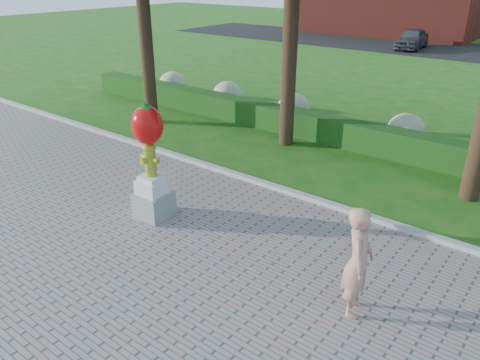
{
  "coord_description": "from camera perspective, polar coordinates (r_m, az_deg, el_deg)",
  "views": [
    {
      "loc": [
        5.34,
        -5.73,
        5.04
      ],
      "look_at": [
        0.08,
        1.0,
        1.14
      ],
      "focal_mm": 35.0,
      "sensor_mm": 36.0,
      "label": 1
    }
  ],
  "objects": [
    {
      "name": "ground",
      "position": [
        9.31,
        -4.24,
        -8.26
      ],
      "size": [
        100.0,
        100.0,
        0.0
      ],
      "primitive_type": "plane",
      "color": "#195615",
      "rests_on": "ground"
    },
    {
      "name": "curb",
      "position": [
        11.37,
        5.87,
        -1.45
      ],
      "size": [
        40.0,
        0.18,
        0.15
      ],
      "primitive_type": "cube",
      "color": "#ADADA5",
      "rests_on": "ground"
    },
    {
      "name": "lawn_hedge",
      "position": [
        14.56,
        14.47,
        5.2
      ],
      "size": [
        24.0,
        0.7,
        0.8
      ],
      "primitive_type": "cube",
      "color": "#194012",
      "rests_on": "ground"
    },
    {
      "name": "hydrangea_row",
      "position": [
        15.21,
        18.06,
        6.18
      ],
      "size": [
        20.1,
        1.1,
        0.99
      ],
      "color": "#9DA37C",
      "rests_on": "ground"
    },
    {
      "name": "hydrant_sculpture",
      "position": [
        9.93,
        -10.91,
        2.53
      ],
      "size": [
        0.74,
        0.72,
        2.55
      ],
      "rotation": [
        0.0,
        0.0,
        0.05
      ],
      "color": "gray",
      "rests_on": "walkway"
    },
    {
      "name": "woman",
      "position": [
        7.42,
        14.2,
        -9.66
      ],
      "size": [
        0.65,
        0.78,
        1.83
      ],
      "primitive_type": "imported",
      "rotation": [
        0.0,
        0.0,
        1.94
      ],
      "color": "tan",
      "rests_on": "walkway"
    },
    {
      "name": "parked_car",
      "position": [
        34.52,
        20.25,
        15.88
      ],
      "size": [
        1.91,
        3.99,
        1.31
      ],
      "primitive_type": "imported",
      "rotation": [
        0.0,
        0.0,
        0.09
      ],
      "color": "#404248",
      "rests_on": "street"
    }
  ]
}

